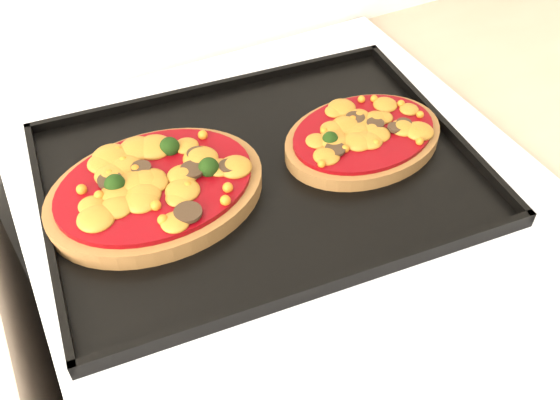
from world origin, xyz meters
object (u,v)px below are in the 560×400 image
baking_tray (261,172)px  pizza_left (156,188)px  stove (285,378)px  pizza_right (363,136)px

baking_tray → pizza_left: pizza_left is taller
stove → pizza_left: bearing=166.2°
stove → baking_tray: baking_tray is taller
stove → pizza_right: pizza_right is taller
pizza_left → pizza_right: size_ratio=1.21×
stove → pizza_right: (0.11, 0.01, 0.48)m
pizza_left → pizza_right: bearing=-5.5°
baking_tray → pizza_right: pizza_right is taller
baking_tray → pizza_right: (0.13, -0.01, 0.01)m
stove → baking_tray: size_ratio=1.83×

